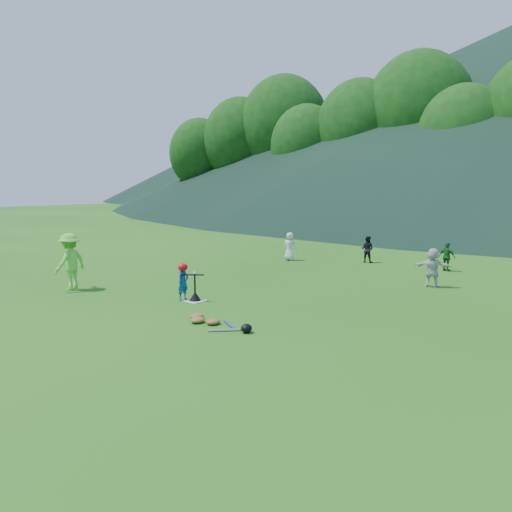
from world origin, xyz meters
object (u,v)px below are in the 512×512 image
(batting_tee, at_px, (195,296))
(equipment_pile, at_px, (213,322))
(home_plate, at_px, (195,301))
(adult_coach, at_px, (70,262))
(fielder_c, at_px, (447,257))
(batter_child, at_px, (183,282))
(fielder_b, at_px, (367,249))
(fielder_d, at_px, (432,268))
(fielder_a, at_px, (290,246))

(batting_tee, bearing_deg, equipment_pile, -34.58)
(home_plate, xyz_separation_m, adult_coach, (-3.80, -1.21, 0.80))
(adult_coach, distance_m, fielder_c, 12.30)
(batter_child, xyz_separation_m, batting_tee, (0.33, 0.10, -0.34))
(adult_coach, distance_m, equipment_pile, 5.70)
(batter_child, distance_m, batting_tee, 0.49)
(batter_child, relative_size, fielder_b, 0.92)
(adult_coach, bearing_deg, fielder_d, 117.28)
(fielder_b, bearing_deg, fielder_d, 133.10)
(adult_coach, relative_size, fielder_d, 1.39)
(fielder_b, height_order, fielder_c, fielder_b)
(home_plate, bearing_deg, equipment_pile, -34.58)
(fielder_d, bearing_deg, fielder_c, -97.28)
(adult_coach, height_order, equipment_pile, adult_coach)
(batter_child, distance_m, fielder_b, 8.85)
(adult_coach, height_order, fielder_c, adult_coach)
(batter_child, distance_m, adult_coach, 3.66)
(fielder_b, bearing_deg, home_plate, 80.44)
(home_plate, xyz_separation_m, fielder_b, (0.49, 8.71, 0.50))
(adult_coach, height_order, batting_tee, adult_coach)
(fielder_a, relative_size, batting_tee, 1.64)
(adult_coach, relative_size, equipment_pile, 0.90)
(fielder_a, distance_m, equipment_pile, 9.46)
(batter_child, distance_m, equipment_pile, 2.52)
(equipment_pile, bearing_deg, fielder_b, 97.75)
(fielder_d, distance_m, equipment_pile, 7.27)
(home_plate, distance_m, adult_coach, 4.07)
(home_plate, relative_size, adult_coach, 0.28)
(fielder_a, distance_m, batting_tee, 7.60)
(equipment_pile, bearing_deg, batter_child, 151.66)
(home_plate, bearing_deg, adult_coach, -162.27)
(fielder_a, height_order, batting_tee, fielder_a)
(adult_coach, distance_m, batting_tee, 4.05)
(fielder_b, height_order, batting_tee, fielder_b)
(home_plate, distance_m, fielder_d, 6.98)
(adult_coach, height_order, fielder_b, adult_coach)
(fielder_b, xyz_separation_m, fielder_c, (3.04, -0.06, -0.01))
(fielder_a, relative_size, fielder_c, 1.11)
(batting_tee, bearing_deg, fielder_a, 106.37)
(home_plate, relative_size, batting_tee, 0.66)
(adult_coach, relative_size, batting_tee, 2.38)
(fielder_c, bearing_deg, adult_coach, 65.57)
(adult_coach, bearing_deg, batter_child, 94.27)
(batting_tee, xyz_separation_m, equipment_pile, (1.85, -1.28, -0.06))
(fielder_d, bearing_deg, fielder_a, -32.85)
(batter_child, height_order, fielder_d, fielder_d)
(fielder_c, xyz_separation_m, fielder_d, (0.57, -3.04, 0.08))
(equipment_pile, bearing_deg, fielder_d, 71.90)
(fielder_b, xyz_separation_m, fielder_d, (3.61, -3.10, 0.07))
(equipment_pile, bearing_deg, adult_coach, 179.35)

